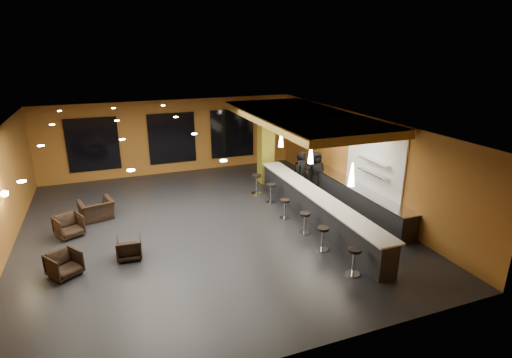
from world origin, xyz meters
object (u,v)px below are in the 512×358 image
object	(u,v)px
armchair_c	(69,226)
armchair_a	(64,264)
pendant_2	(281,138)
bar_stool_5	(257,182)
pendant_0	(352,174)
bar_stool_0	(354,258)
bar_counter	(315,208)
bar_stool_4	(271,191)
armchair_d	(96,210)
bar_stool_2	(305,220)
bar_stool_3	(285,206)
prep_counter	(355,198)
staff_c	(316,171)
armchair_b	(129,248)
staff_a	(303,173)
column	(266,144)
bar_stool_1	(323,236)
pendant_1	(311,154)
staff_b	(301,172)

from	to	relation	value
armchair_c	armchair_a	bearing A→B (deg)	-114.38
pendant_2	bar_stool_5	xyz separation A→B (m)	(-0.94, 0.28, -1.82)
pendant_0	bar_stool_0	world-z (taller)	pendant_0
bar_counter	bar_stool_4	size ratio (longest dim) A/B	10.34
armchair_d	bar_stool_2	distance (m)	7.38
bar_stool_4	bar_stool_3	bearing A→B (deg)	-94.51
prep_counter	armchair_a	xyz separation A→B (m)	(-10.00, -1.18, -0.08)
bar_stool_5	staff_c	bearing A→B (deg)	-9.60
pendant_0	armchair_b	xyz separation A→B (m)	(-6.30, 1.69, -2.03)
prep_counter	staff_a	bearing A→B (deg)	115.96
column	bar_stool_4	distance (m)	2.85
column	bar_stool_1	size ratio (longest dim) A/B	4.65
armchair_c	bar_stool_3	xyz separation A→B (m)	(7.12, -1.23, 0.11)
pendant_1	column	bearing A→B (deg)	90.00
armchair_d	bar_stool_3	distance (m)	6.71
pendant_2	staff_c	xyz separation A→B (m)	(1.60, -0.15, -1.52)
bar_counter	bar_stool_0	size ratio (longest dim) A/B	10.20
staff_a	armchair_d	bearing A→B (deg)	172.35
armchair_d	prep_counter	bearing A→B (deg)	151.31
staff_c	armchair_b	xyz separation A→B (m)	(-7.90, -3.16, -0.51)
prep_counter	column	world-z (taller)	column
staff_a	armchair_a	distance (m)	9.56
bar_stool_1	bar_stool_0	bearing A→B (deg)	-86.10
pendant_1	pendant_2	xyz separation A→B (m)	(0.00, 2.50, 0.00)
bar_stool_4	staff_c	bearing A→B (deg)	16.14
prep_counter	bar_stool_0	distance (m)	4.75
staff_b	armchair_d	world-z (taller)	staff_b
armchair_d	bar_stool_5	world-z (taller)	bar_stool_5
bar_stool_5	pendant_0	bearing A→B (deg)	-79.88
staff_b	bar_stool_5	xyz separation A→B (m)	(-1.94, 0.17, -0.25)
bar_stool_3	armchair_a	bearing A→B (deg)	-169.80
pendant_0	armchair_d	bearing A→B (deg)	145.43
pendant_1	armchair_c	world-z (taller)	pendant_1
bar_counter	armchair_a	distance (m)	8.03
bar_stool_4	prep_counter	bearing A→B (deg)	-30.93
armchair_b	bar_stool_5	xyz separation A→B (m)	(5.36, 3.59, 0.21)
prep_counter	pendant_0	distance (m)	3.73
staff_c	bar_counter	bearing A→B (deg)	-109.46
staff_b	staff_c	xyz separation A→B (m)	(0.60, -0.26, 0.05)
staff_c	bar_stool_1	bearing A→B (deg)	-106.92
pendant_0	bar_stool_5	distance (m)	5.66
bar_stool_4	bar_stool_1	bearing A→B (deg)	-90.44
pendant_2	staff_a	size ratio (longest dim) A/B	0.40
bar_stool_5	armchair_d	bearing A→B (deg)	-176.98
armchair_b	armchair_a	bearing A→B (deg)	16.79
bar_stool_3	bar_stool_2	bearing A→B (deg)	-84.42
bar_stool_5	bar_stool_3	bearing A→B (deg)	-89.05
staff_b	armchair_c	world-z (taller)	staff_b
bar_counter	staff_b	size ratio (longest dim) A/B	5.12
pendant_1	bar_stool_2	size ratio (longest dim) A/B	0.96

